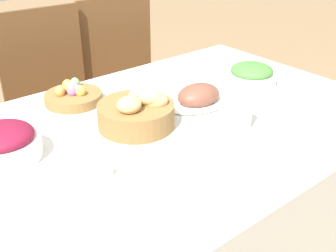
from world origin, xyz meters
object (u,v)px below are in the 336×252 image
Objects in this scene: spoon at (270,151)px; drinking_cup at (241,113)px; bread_basket at (138,112)px; beet_salad_bowl at (3,143)px; egg_basket at (73,96)px; ham_platter at (198,97)px; butter_dish at (88,173)px; chair_far_center at (57,103)px; fork at (186,194)px; green_salad_bowl at (251,75)px; dinner_plate at (227,172)px; knife at (263,155)px; chair_far_right at (128,83)px.

drinking_cup reaches higher than spoon.
beet_salad_bowl is (-0.40, 0.08, -0.00)m from bread_basket.
beet_salad_bowl is (-0.33, -0.22, 0.02)m from egg_basket.
bread_basket is 1.27× the size of spoon.
ham_platter is 2.33× the size of butter_dish.
chair_far_center reaches higher than ham_platter.
egg_basket reaches higher than fork.
green_salad_bowl reaches higher than dinner_plate.
beet_salad_bowl is 0.73m from knife.
chair_far_right is 1.23m from spoon.
fork is at bearing -178.05° from spoon.
green_salad_bowl is at bearing 42.61° from knife.
bread_basket reaches higher than knife.
chair_far_right reaches higher than spoon.
knife is (-0.38, -0.38, -0.04)m from green_salad_bowl.
chair_far_right is at bearing 58.02° from bread_basket.
chair_far_right is at bearing 38.53° from beet_salad_bowl.
ham_platter is 0.39m from knife.
green_salad_bowl is (0.62, -0.29, 0.01)m from egg_basket.
chair_far_center is 4.83× the size of knife.
chair_far_right is 1.18m from beet_salad_bowl.
knife is at bearing -178.05° from spoon.
bread_basket is 0.31m from butter_dish.
butter_dish is at bearing -169.17° from green_salad_bowl.
beet_salad_bowl is 0.71m from drinking_cup.
chair_far_center is at bearing 120.92° from green_salad_bowl.
knife is at bearing -1.95° from fork.
butter_dish is at bearing 157.09° from spoon.
knife is (0.15, 0.00, -0.00)m from dinner_plate.
bread_basket is 0.31m from egg_basket.
fork is (-0.12, -0.37, -0.05)m from bread_basket.
chair_far_center is at bearing 99.84° from drinking_cup.
bread_basket is 2.23× the size of butter_dish.
chair_far_center is at bearing 69.98° from butter_dish.
chair_far_center reaches higher than drinking_cup.
chair_far_right is at bearing 77.65° from spoon.
chair_far_center is at bearing 73.58° from egg_basket.
ham_platter is at bearing 81.49° from spoon.
drinking_cup is at bearing -6.37° from butter_dish.
chair_far_center is 1.19m from dinner_plate.
dinner_plate is 2.20× the size of butter_dish.
bread_basket is 0.42m from spoon.
egg_basket is at bearing 103.73° from bread_basket.
chair_far_right is 0.42m from chair_far_center.
dinner_plate is at bearing -86.49° from bread_basket.
green_salad_bowl is 0.84m from butter_dish.
drinking_cup reaches higher than fork.
chair_far_center is at bearing -173.47° from chair_far_right.
knife is (-0.10, -0.38, -0.02)m from ham_platter.
egg_basket is 0.71m from knife.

